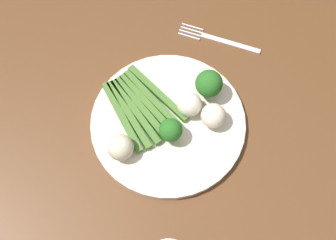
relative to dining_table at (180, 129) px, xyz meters
name	(u,v)px	position (x,y,z in m)	size (l,w,h in m)	color
ground_plane	(175,199)	(0.00, 0.00, -0.65)	(6.00, 6.00, 0.02)	gray
dining_table	(180,129)	(0.00, 0.00, 0.00)	(1.48, 0.91, 0.73)	brown
plate	(168,123)	(-0.04, 0.01, 0.10)	(0.28, 0.28, 0.01)	silver
asparagus_bundle	(140,107)	(-0.04, 0.06, 0.11)	(0.14, 0.17, 0.01)	#47752D
broccoli_left	(209,84)	(0.05, -0.03, 0.14)	(0.05, 0.05, 0.06)	#568E33
broccoli_outer_edge	(171,130)	(-0.06, -0.01, 0.14)	(0.04, 0.04, 0.05)	#568E33
cauliflower_mid	(190,102)	(0.00, -0.02, 0.13)	(0.04, 0.04, 0.04)	white
cauliflower_right	(121,147)	(-0.13, 0.05, 0.13)	(0.05, 0.05, 0.05)	beige
cauliflower_back	(213,117)	(0.00, -0.06, 0.13)	(0.04, 0.04, 0.04)	silver
fork	(218,40)	(0.17, 0.01, 0.10)	(0.04, 0.17, 0.00)	silver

